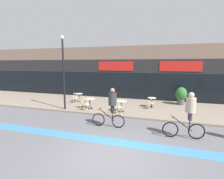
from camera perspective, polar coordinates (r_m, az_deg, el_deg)
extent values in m
plane|color=#5B5B60|center=(6.83, -0.39, -20.83)|extent=(120.00, 120.00, 0.00)
cube|color=gray|center=(13.45, 9.32, -5.78)|extent=(40.00, 5.50, 0.12)
cube|color=#7F6656|center=(17.78, 11.79, 5.44)|extent=(40.00, 4.00, 4.92)
cube|color=black|center=(15.93, 10.91, 1.01)|extent=(38.80, 0.10, 2.40)
cube|color=#232326|center=(15.82, 11.11, 7.49)|extent=(39.20, 0.14, 1.20)
cube|color=red|center=(16.33, 1.12, 7.67)|extent=(3.35, 0.08, 0.84)
cube|color=red|center=(15.67, 21.44, 7.06)|extent=(3.35, 0.08, 0.84)
cube|color=#3D7AB7|center=(7.80, 2.33, -16.90)|extent=(36.00, 0.70, 0.01)
cylinder|color=black|center=(15.21, -10.69, -3.88)|extent=(0.35, 0.35, 0.02)
cylinder|color=black|center=(15.14, -10.72, -2.67)|extent=(0.07, 0.07, 0.68)
cylinder|color=silver|center=(15.08, -10.76, -1.36)|extent=(0.64, 0.64, 0.02)
cylinder|color=black|center=(12.82, -7.19, -6.12)|extent=(0.40, 0.40, 0.02)
cylinder|color=black|center=(12.74, -7.22, -4.62)|extent=(0.07, 0.07, 0.71)
cylinder|color=silver|center=(12.66, -7.25, -2.99)|extent=(0.73, 0.73, 0.02)
cylinder|color=black|center=(11.93, 3.06, -7.17)|extent=(0.39, 0.39, 0.02)
cylinder|color=black|center=(11.84, 3.08, -5.56)|extent=(0.07, 0.07, 0.72)
cylinder|color=silver|center=(11.75, 3.09, -3.81)|extent=(0.71, 0.71, 0.02)
cylinder|color=black|center=(13.45, 12.82, -5.57)|extent=(0.34, 0.34, 0.02)
cylinder|color=black|center=(13.37, 12.86, -4.19)|extent=(0.07, 0.07, 0.69)
cylinder|color=silver|center=(13.30, 12.91, -2.69)|extent=(0.62, 0.62, 0.02)
cylinder|color=beige|center=(14.65, -11.75, -2.69)|extent=(0.42, 0.42, 0.03)
cylinder|color=beige|center=(14.88, -11.96, -3.41)|extent=(0.03, 0.03, 0.42)
cylinder|color=beige|center=(14.76, -11.00, -3.48)|extent=(0.03, 0.03, 0.42)
cylinder|color=beige|center=(14.64, -12.47, -3.62)|extent=(0.03, 0.03, 0.42)
cylinder|color=beige|center=(14.51, -11.49, -3.70)|extent=(0.03, 0.03, 0.42)
torus|color=beige|center=(14.46, -12.09, -1.79)|extent=(0.04, 0.41, 0.41)
cylinder|color=beige|center=(14.56, -12.67, -2.28)|extent=(0.03, 0.03, 0.23)
cylinder|color=beige|center=(14.40, -11.47, -2.36)|extent=(0.03, 0.03, 0.23)
cylinder|color=beige|center=(12.24, -8.32, -4.80)|extent=(0.45, 0.45, 0.03)
cylinder|color=beige|center=(12.48, -8.47, -5.61)|extent=(0.03, 0.03, 0.42)
cylinder|color=beige|center=(12.33, -7.39, -5.76)|extent=(0.03, 0.03, 0.42)
cylinder|color=beige|center=(12.25, -9.21, -5.89)|extent=(0.03, 0.03, 0.42)
cylinder|color=beige|center=(12.10, -8.11, -6.05)|extent=(0.03, 0.03, 0.42)
torus|color=beige|center=(12.04, -8.79, -3.75)|extent=(0.08, 0.41, 0.41)
cylinder|color=beige|center=(12.16, -9.45, -4.29)|extent=(0.03, 0.03, 0.23)
cylinder|color=beige|center=(11.98, -8.10, -4.46)|extent=(0.03, 0.03, 0.23)
cylinder|color=beige|center=(12.96, -9.44, -4.08)|extent=(0.41, 0.41, 0.03)
cylinder|color=beige|center=(13.07, -8.60, -4.96)|extent=(0.03, 0.03, 0.42)
cylinder|color=beige|center=(12.83, -9.11, -5.24)|extent=(0.03, 0.03, 0.42)
cylinder|color=beige|center=(13.19, -9.71, -4.87)|extent=(0.03, 0.03, 0.42)
cylinder|color=beige|center=(12.94, -10.24, -5.14)|extent=(0.03, 0.03, 0.42)
torus|color=beige|center=(12.97, -10.15, -2.90)|extent=(0.41, 0.04, 0.41)
cylinder|color=beige|center=(13.15, -9.81, -3.34)|extent=(0.03, 0.03, 0.23)
cylinder|color=beige|center=(12.85, -10.46, -3.63)|extent=(0.03, 0.03, 0.23)
cylinder|color=beige|center=(11.30, 2.37, -5.83)|extent=(0.40, 0.40, 0.03)
cylinder|color=beige|center=(11.53, 1.86, -6.70)|extent=(0.03, 0.03, 0.42)
cylinder|color=beige|center=(11.46, 3.22, -6.80)|extent=(0.03, 0.03, 0.42)
cylinder|color=beige|center=(11.27, 1.48, -7.05)|extent=(0.03, 0.03, 0.42)
cylinder|color=beige|center=(11.20, 2.87, -7.16)|extent=(0.03, 0.03, 0.42)
torus|color=beige|center=(11.08, 2.15, -4.72)|extent=(0.03, 0.41, 0.41)
cylinder|color=beige|center=(11.16, 1.30, -5.34)|extent=(0.03, 0.03, 0.23)
cylinder|color=beige|center=(11.07, 3.01, -5.46)|extent=(0.03, 0.03, 0.23)
cylinder|color=beige|center=(12.82, 12.66, -4.31)|extent=(0.42, 0.42, 0.03)
cylinder|color=beige|center=(13.01, 12.03, -5.12)|extent=(0.03, 0.03, 0.42)
cylinder|color=beige|center=(13.00, 13.27, -5.17)|extent=(0.03, 0.03, 0.42)
cylinder|color=beige|center=(12.73, 11.98, -5.41)|extent=(0.03, 0.03, 0.42)
cylinder|color=beige|center=(12.73, 13.24, -5.46)|extent=(0.03, 0.03, 0.42)
torus|color=beige|center=(12.59, 12.68, -3.32)|extent=(0.05, 0.41, 0.41)
cylinder|color=beige|center=(12.63, 11.88, -3.89)|extent=(0.03, 0.03, 0.23)
cylinder|color=beige|center=(12.62, 13.44, -3.95)|extent=(0.03, 0.03, 0.23)
cylinder|color=#4C4C51|center=(14.90, 21.51, -3.67)|extent=(0.55, 0.55, 0.49)
ellipsoid|color=#28662D|center=(14.79, 21.64, -1.33)|extent=(0.88, 0.88, 1.06)
cylinder|color=black|center=(12.65, -15.49, 4.63)|extent=(0.12, 0.12, 4.89)
sphere|color=beige|center=(12.75, -15.96, 16.02)|extent=(0.26, 0.26, 0.26)
torus|color=black|center=(9.58, -4.44, -9.76)|extent=(0.71, 0.08, 0.70)
torus|color=black|center=(9.28, 2.01, -10.35)|extent=(0.71, 0.08, 0.70)
cylinder|color=black|center=(9.34, -1.60, -8.29)|extent=(0.85, 0.08, 0.63)
cylinder|color=black|center=(9.28, 0.16, -8.75)|extent=(0.04, 0.04, 0.49)
cylinder|color=black|center=(9.39, -4.17, -6.32)|extent=(0.05, 0.48, 0.03)
cylinder|color=black|center=(9.08, 0.03, -6.33)|extent=(0.15, 0.15, 0.36)
cylinder|color=black|center=(9.24, 0.30, -6.08)|extent=(0.15, 0.15, 0.36)
cylinder|color=#2D2D33|center=(9.05, 0.16, -3.12)|extent=(0.44, 0.44, 0.65)
sphere|color=#9E7051|center=(8.97, 0.16, -0.32)|extent=(0.24, 0.24, 0.24)
torus|color=black|center=(8.60, 18.49, -12.28)|extent=(0.72, 0.13, 0.72)
torus|color=black|center=(8.81, 25.88, -12.22)|extent=(0.72, 0.13, 0.72)
cylinder|color=black|center=(8.58, 21.97, -10.36)|extent=(0.86, 0.13, 0.65)
cylinder|color=black|center=(8.65, 23.95, -10.69)|extent=(0.04, 0.04, 0.50)
cylinder|color=black|center=(8.42, 19.06, -8.37)|extent=(0.08, 0.48, 0.03)
cylinder|color=#382D47|center=(8.45, 24.24, -8.10)|extent=(0.16, 0.16, 0.36)
cylinder|color=#382D47|center=(8.60, 24.01, -7.80)|extent=(0.16, 0.16, 0.36)
cylinder|color=#B2A38E|center=(8.41, 24.33, -4.65)|extent=(0.46, 0.46, 0.65)
sphere|color=beige|center=(8.32, 24.52, -1.65)|extent=(0.24, 0.24, 0.24)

